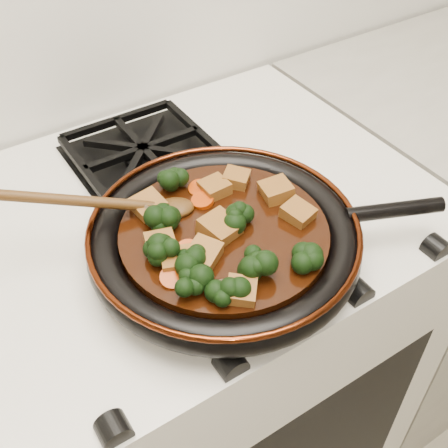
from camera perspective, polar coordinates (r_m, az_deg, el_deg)
stove at (r=1.22m, az=-2.92°, el=-14.13°), size 0.76×0.60×0.90m
burner_grate_front at (r=0.78m, az=1.17°, el=-3.02°), size 0.23×0.23×0.03m
burner_grate_back at (r=0.97m, az=-8.17°, el=7.15°), size 0.23×0.23×0.03m
skillet at (r=0.76m, az=0.14°, el=-1.42°), size 0.47×0.37×0.05m
braising_sauce at (r=0.75m, az=0.00°, el=-1.16°), size 0.28×0.28×0.02m
tofu_cube_0 at (r=0.82m, az=1.22°, el=4.62°), size 0.05×0.05×0.02m
tofu_cube_1 at (r=0.70m, az=-2.12°, el=-3.21°), size 0.06×0.06×0.03m
tofu_cube_2 at (r=0.80m, az=5.33°, el=3.35°), size 0.05×0.05×0.03m
tofu_cube_3 at (r=0.72m, az=-6.46°, el=-2.07°), size 0.05×0.05×0.02m
tofu_cube_4 at (r=0.70m, az=-4.75°, el=-3.78°), size 0.05×0.05×0.02m
tofu_cube_5 at (r=0.67m, az=1.75°, el=-6.89°), size 0.05×0.05×0.03m
tofu_cube_6 at (r=0.78m, az=-7.68°, el=1.81°), size 0.05×0.05×0.03m
tofu_cube_7 at (r=0.80m, az=-0.96°, el=3.66°), size 0.04×0.04×0.02m
tofu_cube_8 at (r=0.77m, az=7.52°, el=1.05°), size 0.04×0.05×0.03m
tofu_cube_9 at (r=0.74m, az=-0.44°, el=-0.47°), size 0.05×0.06×0.03m
broccoli_floret_0 at (r=0.74m, az=1.63°, el=0.24°), size 0.07×0.07×0.07m
broccoli_floret_1 at (r=0.66m, az=0.30°, el=-6.97°), size 0.07×0.07×0.06m
broccoli_floret_2 at (r=0.69m, az=3.18°, el=-4.20°), size 0.09×0.08×0.07m
broccoli_floret_3 at (r=0.71m, az=-6.10°, el=-2.72°), size 0.09×0.09×0.07m
broccoli_floret_4 at (r=0.69m, az=-3.41°, el=-4.01°), size 0.09×0.08×0.06m
broccoli_floret_5 at (r=0.81m, az=-5.28°, el=4.46°), size 0.08×0.07×0.06m
broccoli_floret_6 at (r=0.67m, az=-3.47°, el=-5.99°), size 0.07×0.08×0.07m
broccoli_floret_7 at (r=0.75m, az=-6.46°, el=0.11°), size 0.08×0.08×0.05m
broccoli_floret_8 at (r=0.70m, az=8.01°, el=-4.02°), size 0.09×0.08×0.07m
carrot_coin_0 at (r=0.80m, az=-1.40°, el=3.44°), size 0.03×0.03×0.02m
carrot_coin_1 at (r=0.69m, az=-5.27°, el=-5.46°), size 0.03×0.03×0.02m
carrot_coin_2 at (r=0.81m, az=-2.62°, el=3.65°), size 0.03×0.03×0.02m
carrot_coin_3 at (r=0.72m, az=-3.63°, el=-2.71°), size 0.03×0.03×0.01m
carrot_coin_4 at (r=0.78m, az=-2.20°, el=2.39°), size 0.03×0.03×0.01m
carrot_coin_5 at (r=0.77m, az=7.98°, el=1.21°), size 0.03×0.03×0.02m
mushroom_slice_0 at (r=0.82m, az=1.24°, el=4.72°), size 0.05×0.05×0.02m
mushroom_slice_1 at (r=0.67m, az=0.71°, el=-6.34°), size 0.05×0.05×0.03m
mushroom_slice_2 at (r=0.77m, az=-7.28°, el=1.56°), size 0.04×0.04×0.03m
wooden_spoon at (r=0.77m, az=-10.59°, el=2.02°), size 0.16×0.09×0.25m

